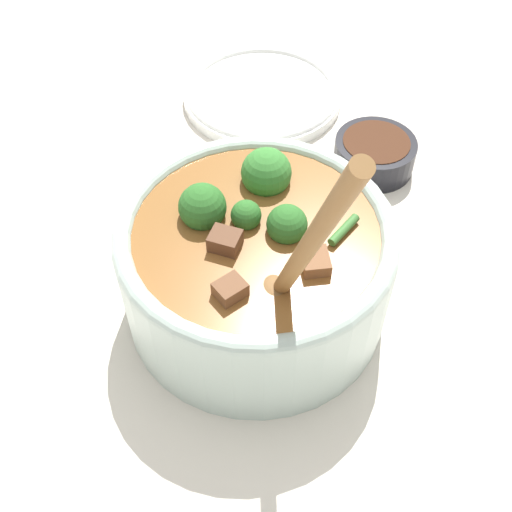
% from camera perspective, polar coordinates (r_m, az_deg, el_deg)
% --- Properties ---
extents(ground_plane, '(4.00, 4.00, 0.00)m').
position_cam_1_polar(ground_plane, '(0.57, 0.00, -4.28)').
color(ground_plane, silver).
extents(stew_bowl, '(0.26, 0.22, 0.29)m').
position_cam_1_polar(stew_bowl, '(0.53, 0.00, -0.48)').
color(stew_bowl, '#B2C6BC').
rests_on(stew_bowl, ground_plane).
extents(condiment_bowl, '(0.09, 0.09, 0.03)m').
position_cam_1_polar(condiment_bowl, '(0.70, 10.50, 9.01)').
color(condiment_bowl, black).
rests_on(condiment_bowl, ground_plane).
extents(empty_plate, '(0.19, 0.19, 0.02)m').
position_cam_1_polar(empty_plate, '(0.78, 0.56, 14.23)').
color(empty_plate, white).
rests_on(empty_plate, ground_plane).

